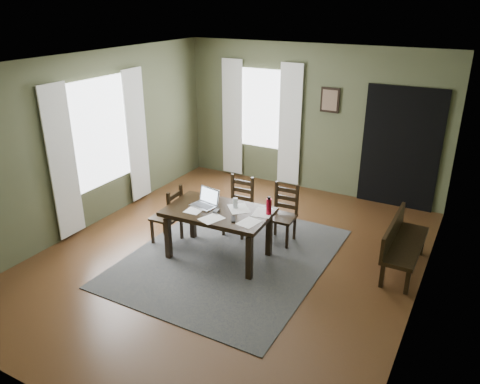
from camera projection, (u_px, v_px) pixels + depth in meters
The scene contains 26 objects.
ground at pixel (230, 257), 6.68m from camera, with size 5.00×6.00×0.01m.
room_shell at pixel (229, 135), 5.98m from camera, with size 5.02×6.02×2.71m.
rug at pixel (230, 257), 6.67m from camera, with size 2.60×3.20×0.01m.
dining_table at pixel (218, 216), 6.45m from camera, with size 1.49×0.95×0.72m.
chair_end at pixel (169, 216), 6.92m from camera, with size 0.41×0.41×0.88m.
chair_back_left at pixel (239, 207), 7.22m from camera, with size 0.41×0.41×0.90m.
chair_back_right at pixel (283, 215), 6.97m from camera, with size 0.40×0.40×0.88m.
bench at pixel (401, 241), 6.24m from camera, with size 0.41×1.28×0.72m.
laptop at pixel (206, 201), 6.54m from camera, with size 0.39×0.34×0.24m.
computer_mouse at pixel (216, 211), 6.34m from camera, with size 0.06×0.10×0.03m, color #3F3F42.
tv_remote at pixel (233, 219), 6.13m from camera, with size 0.05×0.17×0.02m, color black.
drinking_glass at pixel (235, 203), 6.45m from camera, with size 0.07×0.07×0.15m, color silver.
water_bottle at pixel (269, 206), 6.25m from camera, with size 0.10×0.10×0.26m.
paper_a at pixel (195, 210), 6.42m from camera, with size 0.22×0.28×0.00m, color white.
paper_b at pixel (249, 223), 6.05m from camera, with size 0.22×0.29×0.00m, color white.
paper_c at pixel (239, 209), 6.45m from camera, with size 0.26×0.33×0.00m, color white.
paper_d at pixel (263, 212), 6.33m from camera, with size 0.24×0.32×0.00m, color white.
paper_e at pixel (212, 219), 6.16m from camera, with size 0.23×0.30×0.00m, color white.
window_left at pixel (100, 133), 7.37m from camera, with size 0.01×1.30×1.70m.
window_back at pixel (261, 109), 8.96m from camera, with size 1.00×0.01×1.50m.
curtain_left_near at pixel (63, 163), 6.79m from camera, with size 0.03×0.48×2.30m.
curtain_left_far at pixel (137, 136), 8.12m from camera, with size 0.03×0.48×2.30m.
curtain_back_left at pixel (232, 118), 9.31m from camera, with size 0.44×0.03×2.30m.
curtain_back_right at pixel (290, 126), 8.76m from camera, with size 0.44×0.03×2.30m.
framed_picture at pixel (330, 100), 8.24m from camera, with size 0.34×0.03×0.44m.
doorway_back at pixel (400, 149), 7.94m from camera, with size 1.30×0.03×2.10m.
Camera 1 is at (2.91, -5.01, 3.44)m, focal length 35.00 mm.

